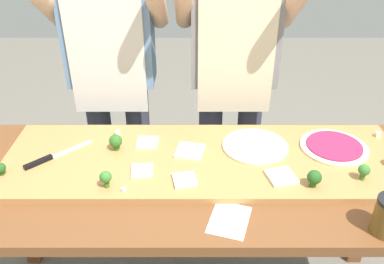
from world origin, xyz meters
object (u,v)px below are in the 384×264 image
object	(u,v)px
pizza_slice_center	(146,143)
pizza_slice_far_right	(188,151)
broccoli_floret_center_right	(362,170)
pizza_slice_far_left	(141,171)
cook_left	(110,62)
prep_table	(193,196)
pizza_whole_cheese_artichoke	(253,146)
cheese_crumble_a	(122,190)
pizza_slice_near_right	(280,177)
broccoli_floret_back_mid	(313,177)
pizza_whole_beet_magenta	(332,146)
broccoli_floret_back_left	(114,142)
chefs_knife	(48,158)
broccoli_floret_back_right	(104,178)
cook_right	(232,62)
recipe_note	(228,220)
pizza_slice_near_left	(183,180)
cheese_crumble_b	(376,134)
cheese_crumble_c	(116,133)

from	to	relation	value
pizza_slice_center	pizza_slice_far_right	distance (m)	0.18
broccoli_floret_center_right	pizza_slice_far_right	bearing A→B (deg)	164.54
pizza_slice_far_left	cook_left	size ratio (longest dim) A/B	0.05
prep_table	pizza_slice_far_left	bearing A→B (deg)	-172.61
pizza_whole_cheese_artichoke	cheese_crumble_a	distance (m)	0.55
pizza_slice_near_right	broccoli_floret_back_mid	bearing A→B (deg)	-23.76
pizza_whole_beet_magenta	pizza_whole_cheese_artichoke	bearing A→B (deg)	178.73
pizza_slice_far_left	broccoli_floret_back_left	bearing A→B (deg)	128.28
pizza_whole_cheese_artichoke	chefs_knife	bearing A→B (deg)	-174.13
broccoli_floret_back_right	cheese_crumble_a	bearing A→B (deg)	-20.96
broccoli_floret_back_right	cook_right	bearing A→B (deg)	54.96
pizza_slice_near_right	broccoli_floret_back_mid	size ratio (longest dim) A/B	1.49
chefs_knife	cheese_crumble_a	distance (m)	0.36
pizza_slice_near_right	recipe_note	distance (m)	0.27
pizza_slice_near_left	broccoli_floret_back_left	distance (m)	0.34
prep_table	pizza_whole_cheese_artichoke	xyz separation A→B (m)	(0.24, 0.14, 0.14)
broccoli_floret_back_mid	broccoli_floret_back_left	distance (m)	0.75
pizza_slice_far_right	recipe_note	size ratio (longest dim) A/B	0.68
pizza_slice_near_right	cook_right	xyz separation A→B (m)	(-0.12, 0.65, 0.17)
pizza_slice_near_left	pizza_slice_near_right	bearing A→B (deg)	2.88
broccoli_floret_center_right	cheese_crumble_b	bearing A→B (deg)	59.49
cheese_crumble_c	broccoli_floret_back_left	bearing A→B (deg)	-83.51
chefs_knife	pizza_slice_far_left	xyz separation A→B (m)	(0.36, -0.08, -0.00)
pizza_slice_far_left	recipe_note	distance (m)	0.37
recipe_note	cook_right	size ratio (longest dim) A/B	0.09
chefs_knife	pizza_whole_cheese_artichoke	distance (m)	0.80
pizza_slice_far_left	cheese_crumble_a	world-z (taller)	cheese_crumble_a
broccoli_floret_back_mid	cheese_crumble_a	distance (m)	0.65
pizza_slice_far_right	cook_right	world-z (taller)	cook_right
recipe_note	cook_right	xyz separation A→B (m)	(0.08, 0.84, 0.20)
cheese_crumble_a	recipe_note	xyz separation A→B (m)	(0.35, -0.11, -0.03)
pizza_slice_near_left	broccoli_floret_back_left	xyz separation A→B (m)	(-0.27, 0.20, 0.03)
pizza_slice_far_right	pizza_slice_near_right	distance (m)	0.36
broccoli_floret_back_left	cook_left	distance (m)	0.50
cheese_crumble_c	pizza_slice_far_left	bearing A→B (deg)	-63.16
pizza_slice_far_right	broccoli_floret_back_left	distance (m)	0.29
pizza_slice_far_left	cheese_crumble_b	xyz separation A→B (m)	(0.95, 0.25, 0.00)
pizza_slice_near_right	cheese_crumble_c	xyz separation A→B (m)	(-0.63, 0.29, 0.00)
pizza_slice_far_right	broccoli_floret_back_mid	size ratio (longest dim) A/B	1.64
chefs_knife	pizza_slice_far_right	xyz separation A→B (m)	(0.53, 0.05, -0.00)
pizza_whole_cheese_artichoke	cook_right	distance (m)	0.49
pizza_slice_far_right	cheese_crumble_b	distance (m)	0.79
cook_right	broccoli_floret_back_mid	bearing A→B (deg)	-72.29
chefs_knife	pizza_whole_beet_magenta	size ratio (longest dim) A/B	0.82
pizza_slice_far_right	pizza_slice_near_left	size ratio (longest dim) A/B	1.31
pizza_whole_cheese_artichoke	pizza_slice_far_left	bearing A→B (deg)	-159.18
broccoli_floret_center_right	pizza_slice_near_right	bearing A→B (deg)	178.79
pizza_whole_cheese_artichoke	broccoli_floret_center_right	distance (m)	0.41
prep_table	cook_left	bearing A→B (deg)	123.41
prep_table	cook_right	world-z (taller)	cook_right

